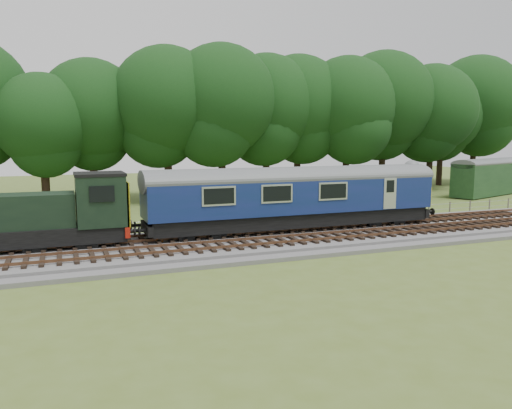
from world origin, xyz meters
name	(u,v)px	position (x,y,z in m)	size (l,w,h in m)	color
ground	(316,239)	(0.00, 0.00, 0.00)	(120.00, 120.00, 0.00)	#4D5F23
ballast	(316,236)	(0.00, 0.00, 0.17)	(70.00, 7.00, 0.35)	#4C4C4F
track_north	(305,228)	(0.00, 1.40, 0.42)	(67.20, 2.40, 0.21)	black
track_south	(330,237)	(0.00, -1.60, 0.42)	(67.20, 2.40, 0.21)	black
fence	(284,226)	(0.00, 4.50, 0.00)	(64.00, 0.12, 1.00)	#6B6054
tree_line	(211,197)	(0.00, 22.00, 0.00)	(70.00, 8.00, 18.00)	black
dmu_railcar	(295,192)	(-0.70, 1.40, 2.61)	(18.05, 2.86, 3.88)	black
shunter_loco	(44,216)	(-14.63, 1.40, 1.97)	(8.92, 2.60, 3.38)	black
worker	(160,227)	(-9.01, 0.68, 1.14)	(0.58, 0.38, 1.58)	orange
parked_coach	(497,174)	(28.77, 13.96, 2.08)	(14.55, 6.99, 3.71)	#19371B
shed	(408,185)	(17.32, 13.76, 1.32)	(3.93, 3.93, 2.60)	#19371B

